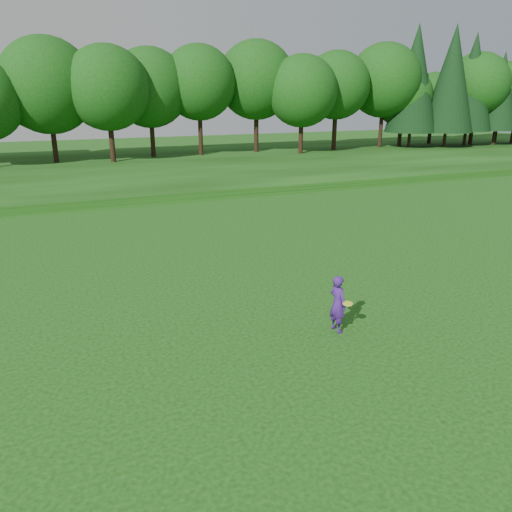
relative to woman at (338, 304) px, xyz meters
name	(u,v)px	position (x,y,z in m)	size (l,w,h in m)	color
ground	(281,325)	(-1.41, 0.96, -0.89)	(140.00, 140.00, 0.00)	#143D0B
berm	(122,169)	(-1.41, 34.96, -0.59)	(130.00, 30.00, 0.60)	#143D0B
walking_path	(153,201)	(-1.41, 20.96, -0.87)	(130.00, 1.60, 0.04)	gray
treeline	(109,79)	(-1.41, 38.96, 7.21)	(104.00, 7.00, 15.00)	#10430F
woman	(338,304)	(0.00, 0.00, 0.00)	(0.53, 0.85, 1.77)	#421B7A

